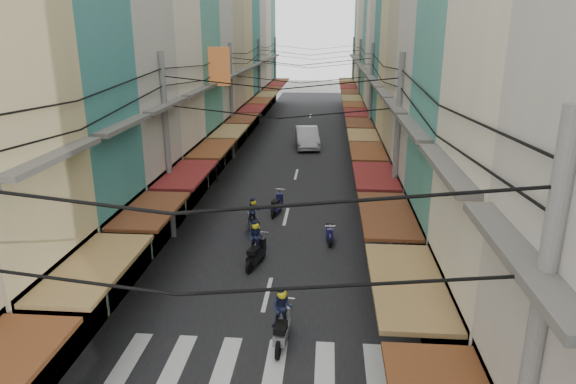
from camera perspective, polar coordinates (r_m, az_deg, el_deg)
The scene contains 15 objects.
ground at distance 20.45m, azimuth -1.65°, elevation -8.63°, with size 160.00×160.00×0.00m, color slate.
road at distance 39.34m, azimuth 1.49°, elevation 4.30°, with size 10.00×80.00×0.02m, color black.
sidewalk_left at distance 40.20m, azimuth -7.83°, elevation 4.46°, with size 3.00×80.00×0.06m, color gray.
sidewalk_right at distance 39.53m, azimuth 10.96°, elevation 4.08°, with size 3.00×80.00×0.06m, color gray.
crosswalk at distance 15.33m, azimuth -4.19°, elevation -18.44°, with size 7.55×2.40×0.01m.
building_row_left at distance 36.21m, azimuth -12.01°, elevation 18.39°, with size 7.80×67.67×23.70m.
building_row_right at distance 35.18m, azimuth 14.91°, elevation 17.63°, with size 7.80×68.98×22.59m.
utility_poles at distance 33.40m, azimuth 1.09°, elevation 13.38°, with size 10.20×66.13×8.20m.
white_car at distance 41.52m, azimuth 2.12°, elevation 4.99°, with size 5.73×2.25×2.02m, color silver.
bicycle at distance 23.71m, azimuth 17.60°, elevation -5.68°, with size 0.62×1.66×1.14m, color black.
moving_scooters at distance 20.67m, azimuth -1.93°, elevation -6.66°, with size 3.88×13.28×1.91m.
parked_scooters at distance 16.81m, azimuth 11.41°, elevation -13.42°, with size 13.05×13.14×0.97m.
pedestrians at distance 21.92m, azimuth -11.98°, elevation -4.15°, with size 12.37×23.74×2.25m.
market_umbrella at distance 14.81m, azimuth 24.43°, elevation -12.73°, with size 2.09×2.09×2.21m.
traffic_sign at distance 19.14m, azimuth 13.04°, elevation -4.48°, with size 0.10×0.60×2.76m.
Camera 1 is at (2.05, -18.24, 9.02)m, focal length 32.00 mm.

